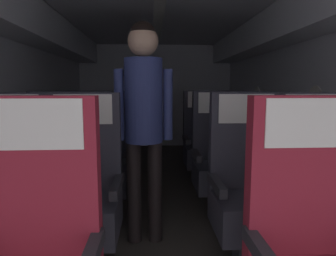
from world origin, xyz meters
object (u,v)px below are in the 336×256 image
(seat_b_right_aisle, at_px, (313,189))
(seat_c_left_window, at_px, (52,163))
(seat_b_left_aisle, at_px, (84,194))
(seat_d_left_aisle, at_px, (115,145))
(seat_b_left_window, at_px, (10,195))
(seat_b_right_window, at_px, (247,191))
(seat_c_left_aisle, at_px, (103,163))
(flight_attendant, at_px, (144,109))
(seat_d_right_aisle, at_px, (241,144))
(seat_c_right_window, at_px, (219,161))
(seat_d_left_window, at_px, (75,146))
(seat_c_right_aisle, at_px, (266,161))
(seat_d_right_window, at_px, (203,144))

(seat_b_right_aisle, bearing_deg, seat_c_left_window, 157.72)
(seat_b_left_aisle, distance_m, seat_d_left_aisle, 1.69)
(seat_b_left_window, bearing_deg, seat_b_right_window, -0.48)
(seat_c_left_aisle, bearing_deg, flight_attendant, -53.17)
(seat_b_right_window, height_order, flight_attendant, flight_attendant)
(seat_b_left_window, height_order, seat_c_left_window, same)
(seat_b_left_aisle, xyz_separation_m, seat_d_right_aisle, (1.57, 1.67, 0.00))
(seat_b_right_aisle, distance_m, seat_b_right_window, 0.47)
(seat_c_left_aisle, distance_m, seat_c_right_window, 1.10)
(seat_b_right_aisle, relative_size, seat_c_right_window, 1.00)
(seat_b_left_aisle, distance_m, seat_c_right_window, 1.38)
(seat_d_left_window, relative_size, seat_d_right_aisle, 1.00)
(seat_c_right_aisle, bearing_deg, seat_c_right_window, 179.15)
(seat_c_left_aisle, distance_m, seat_c_right_aisle, 1.57)
(seat_d_right_aisle, relative_size, seat_d_right_window, 1.00)
(seat_c_left_window, height_order, flight_attendant, flight_attendant)
(seat_d_right_window, bearing_deg, seat_c_right_window, -90.20)
(seat_b_right_aisle, relative_size, seat_d_left_aisle, 1.00)
(seat_b_right_window, bearing_deg, seat_c_left_aisle, 143.07)
(seat_c_left_window, bearing_deg, seat_b_right_aisle, -22.28)
(seat_c_left_aisle, bearing_deg, seat_d_right_window, 37.74)
(seat_b_left_aisle, relative_size, flight_attendant, 0.70)
(seat_b_right_aisle, height_order, seat_b_right_window, same)
(seat_c_left_aisle, xyz_separation_m, seat_d_left_aisle, (0.00, 0.86, 0.00))
(seat_c_right_aisle, relative_size, seat_d_left_window, 1.00)
(seat_b_left_aisle, height_order, seat_c_right_window, same)
(seat_d_left_aisle, bearing_deg, seat_b_left_window, -105.83)
(seat_b_right_window, height_order, seat_d_right_aisle, same)
(seat_c_left_window, height_order, seat_c_right_window, same)
(seat_c_left_aisle, height_order, seat_c_right_aisle, same)
(seat_d_left_aisle, height_order, seat_d_right_window, same)
(seat_b_right_window, distance_m, seat_c_right_aisle, 0.96)
(seat_b_right_window, distance_m, seat_d_left_window, 2.31)
(flight_attendant, bearing_deg, seat_b_left_window, -153.49)
(seat_d_left_window, height_order, seat_d_left_aisle, same)
(seat_c_right_window, bearing_deg, seat_b_right_window, -89.70)
(seat_d_right_aisle, xyz_separation_m, flight_attendant, (-1.18, -1.38, 0.54))
(seat_c_right_window, xyz_separation_m, seat_d_right_window, (0.00, 0.84, 0.00))
(seat_b_right_aisle, height_order, seat_c_left_aisle, same)
(seat_c_left_aisle, bearing_deg, seat_b_right_aisle, -27.39)
(seat_b_right_aisle, bearing_deg, seat_b_left_aisle, -179.59)
(seat_b_left_aisle, xyz_separation_m, seat_d_right_window, (1.10, 1.69, 0.00))
(seat_b_left_window, bearing_deg, seat_d_right_window, 46.72)
(seat_c_left_window, xyz_separation_m, seat_d_left_aisle, (0.48, 0.84, 0.00))
(seat_b_left_window, distance_m, seat_b_right_window, 1.58)
(seat_c_right_window, xyz_separation_m, seat_d_left_aisle, (-1.10, 0.85, 0.00))
(seat_b_right_aisle, relative_size, seat_d_right_aisle, 1.00)
(seat_d_right_aisle, bearing_deg, seat_b_right_aisle, -89.98)
(seat_b_left_aisle, bearing_deg, seat_b_right_aisle, 0.41)
(seat_d_right_aisle, bearing_deg, seat_b_right_window, -105.65)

